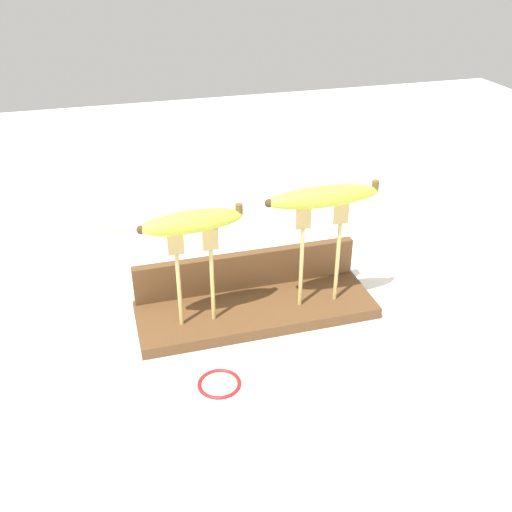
{
  "coord_description": "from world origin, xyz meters",
  "views": [
    {
      "loc": [
        -0.23,
        -0.82,
        0.61
      ],
      "look_at": [
        0.0,
        0.0,
        0.12
      ],
      "focal_mm": 40.8,
      "sensor_mm": 36.0,
      "label": 1
    }
  ],
  "objects_px": {
    "fork_fallen_near": "(147,232)",
    "fork_stand_right": "(321,247)",
    "banana_raised_left": "(192,222)",
    "fork_stand_left": "(195,269)",
    "banana_raised_right": "(324,197)",
    "wire_coil": "(219,382)"
  },
  "relations": [
    {
      "from": "fork_stand_left",
      "to": "banana_raised_right",
      "type": "height_order",
      "value": "banana_raised_right"
    },
    {
      "from": "fork_fallen_near",
      "to": "banana_raised_right",
      "type": "bearing_deg",
      "value": -56.38
    },
    {
      "from": "wire_coil",
      "to": "fork_fallen_near",
      "type": "bearing_deg",
      "value": 95.02
    },
    {
      "from": "fork_stand_left",
      "to": "wire_coil",
      "type": "relative_size",
      "value": 2.52
    },
    {
      "from": "fork_stand_right",
      "to": "banana_raised_right",
      "type": "relative_size",
      "value": 0.95
    },
    {
      "from": "banana_raised_left",
      "to": "fork_stand_left",
      "type": "bearing_deg",
      "value": 4.15
    },
    {
      "from": "fork_fallen_near",
      "to": "wire_coil",
      "type": "distance_m",
      "value": 0.53
    },
    {
      "from": "banana_raised_right",
      "to": "fork_stand_right",
      "type": "bearing_deg",
      "value": 0.04
    },
    {
      "from": "fork_stand_left",
      "to": "banana_raised_right",
      "type": "bearing_deg",
      "value": -0.0
    },
    {
      "from": "fork_fallen_near",
      "to": "fork_stand_right",
      "type": "bearing_deg",
      "value": -56.37
    },
    {
      "from": "fork_stand_left",
      "to": "wire_coil",
      "type": "xyz_separation_m",
      "value": [
        0.0,
        -0.14,
        -0.12
      ]
    },
    {
      "from": "banana_raised_right",
      "to": "fork_fallen_near",
      "type": "xyz_separation_m",
      "value": [
        -0.26,
        0.39,
        -0.22
      ]
    },
    {
      "from": "fork_stand_right",
      "to": "fork_stand_left",
      "type": "bearing_deg",
      "value": -180.0
    },
    {
      "from": "banana_raised_left",
      "to": "fork_fallen_near",
      "type": "relative_size",
      "value": 1.01
    },
    {
      "from": "fork_stand_left",
      "to": "fork_stand_right",
      "type": "distance_m",
      "value": 0.22
    },
    {
      "from": "banana_raised_left",
      "to": "fork_fallen_near",
      "type": "height_order",
      "value": "banana_raised_left"
    },
    {
      "from": "fork_stand_right",
      "to": "banana_raised_left",
      "type": "xyz_separation_m",
      "value": [
        -0.22,
        -0.0,
        0.08
      ]
    },
    {
      "from": "fork_stand_left",
      "to": "fork_fallen_near",
      "type": "relative_size",
      "value": 1.02
    },
    {
      "from": "banana_raised_left",
      "to": "fork_fallen_near",
      "type": "bearing_deg",
      "value": 96.09
    },
    {
      "from": "fork_stand_left",
      "to": "banana_raised_left",
      "type": "relative_size",
      "value": 1.0
    },
    {
      "from": "wire_coil",
      "to": "fork_stand_right",
      "type": "bearing_deg",
      "value": 33.48
    },
    {
      "from": "fork_stand_left",
      "to": "banana_raised_left",
      "type": "height_order",
      "value": "banana_raised_left"
    }
  ]
}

